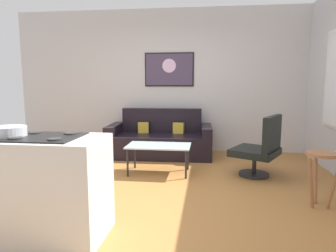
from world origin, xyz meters
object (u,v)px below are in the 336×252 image
object	(u,v)px
couch	(160,141)
bar_stool	(321,165)
coffee_table	(159,148)
mixing_bowl	(9,132)
wall_painting	(169,69)
armchair	(261,148)

from	to	relation	value
couch	bar_stool	size ratio (longest dim) A/B	3.15
coffee_table	mixing_bowl	xyz separation A→B (m)	(-0.97, -2.03, 0.54)
couch	wall_painting	xyz separation A→B (m)	(0.10, 0.54, 1.34)
couch	mixing_bowl	size ratio (longest dim) A/B	6.67
couch	coffee_table	xyz separation A→B (m)	(0.15, -1.11, 0.11)
wall_painting	coffee_table	bearing A→B (deg)	-88.30
mixing_bowl	armchair	bearing A→B (deg)	39.76
bar_stool	coffee_table	bearing A→B (deg)	152.43
mixing_bowl	wall_painting	world-z (taller)	wall_painting
mixing_bowl	wall_painting	size ratio (longest dim) A/B	0.29
coffee_table	wall_painting	size ratio (longest dim) A/B	0.97
armchair	coffee_table	bearing A→B (deg)	-179.58
coffee_table	armchair	xyz separation A→B (m)	(1.49, 0.01, 0.03)
couch	armchair	distance (m)	1.98
mixing_bowl	wall_painting	distance (m)	3.86
couch	mixing_bowl	xyz separation A→B (m)	(-0.82, -3.14, 0.66)
bar_stool	wall_painting	world-z (taller)	wall_painting
couch	mixing_bowl	world-z (taller)	mixing_bowl
armchair	bar_stool	xyz separation A→B (m)	(0.46, -1.03, 0.06)
couch	mixing_bowl	distance (m)	3.31
wall_painting	mixing_bowl	bearing A→B (deg)	-104.04
wall_painting	couch	bearing A→B (deg)	-100.85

